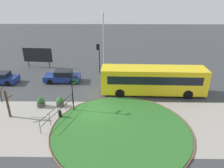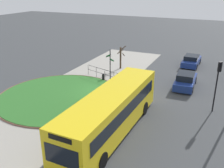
% 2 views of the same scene
% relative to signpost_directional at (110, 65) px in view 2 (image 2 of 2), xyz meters
% --- Properties ---
extents(ground, '(120.00, 120.00, 0.00)m').
position_rel_signpost_directional_xyz_m(ground, '(1.97, -0.19, -2.15)').
color(ground, '#3D3F42').
extents(sidewalk_paving, '(32.00, 7.84, 0.02)m').
position_rel_signpost_directional_xyz_m(sidewalk_paving, '(1.97, -2.27, -2.14)').
color(sidewalk_paving, '#9E998E').
rests_on(sidewalk_paving, ground).
extents(grass_island, '(11.16, 11.16, 0.10)m').
position_rel_signpost_directional_xyz_m(grass_island, '(4.32, -2.99, -2.10)').
color(grass_island, '#2D6B28').
rests_on(grass_island, ground).
extents(grass_kerb_ring, '(11.47, 11.47, 0.11)m').
position_rel_signpost_directional_xyz_m(grass_kerb_ring, '(4.32, -2.99, -2.10)').
color(grass_kerb_ring, brown).
rests_on(grass_kerb_ring, ground).
extents(signpost_directional, '(0.73, 0.69, 3.68)m').
position_rel_signpost_directional_xyz_m(signpost_directional, '(0.00, 0.00, 0.00)').
color(signpost_directional, black).
rests_on(signpost_directional, ground).
extents(bollard_foreground, '(0.26, 0.26, 0.76)m').
position_rel_signpost_directional_xyz_m(bollard_foreground, '(-1.04, -1.29, -1.76)').
color(bollard_foreground, black).
rests_on(bollard_foreground, ground).
extents(railing_grass_edge, '(1.62, 4.95, 1.15)m').
position_rel_signpost_directional_xyz_m(railing_grass_edge, '(-1.23, -1.20, -1.41)').
color(railing_grass_edge, black).
rests_on(railing_grass_edge, ground).
extents(bus_yellow, '(11.16, 2.75, 2.98)m').
position_rel_signpost_directional_xyz_m(bus_yellow, '(7.91, 3.75, -0.54)').
color(bus_yellow, yellow).
rests_on(bus_yellow, ground).
extents(car_near_lane, '(4.46, 1.92, 1.48)m').
position_rel_signpost_directional_xyz_m(car_near_lane, '(-2.73, 6.94, -1.47)').
color(car_near_lane, navy).
rests_on(car_near_lane, ground).
extents(car_far_lane, '(4.36, 1.97, 1.37)m').
position_rel_signpost_directional_xyz_m(car_far_lane, '(-10.32, 6.42, -1.51)').
color(car_far_lane, navy).
rests_on(car_far_lane, ground).
extents(traffic_light_near, '(0.48, 0.32, 4.11)m').
position_rel_signpost_directional_xyz_m(traffic_light_near, '(1.56, 9.88, 0.84)').
color(traffic_light_near, black).
rests_on(traffic_light_near, ground).
extents(planter_near_signpost, '(0.80, 0.80, 0.98)m').
position_rel_signpost_directional_xyz_m(planter_near_signpost, '(-3.42, 0.66, -1.71)').
color(planter_near_signpost, '#47423D').
rests_on(planter_near_signpost, ground).
extents(planter_kerbside, '(0.75, 0.75, 0.94)m').
position_rel_signpost_directional_xyz_m(planter_kerbside, '(-1.58, 0.80, -1.73)').
color(planter_kerbside, '#47423D').
rests_on(planter_kerbside, ground).
extents(street_tree_bare, '(0.90, 1.04, 2.76)m').
position_rel_signpost_directional_xyz_m(street_tree_bare, '(-5.65, -1.20, -0.70)').
color(street_tree_bare, '#423323').
rests_on(street_tree_bare, ground).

